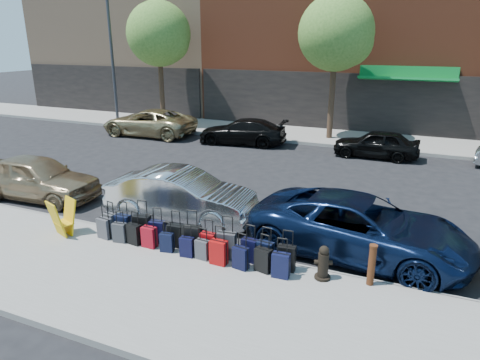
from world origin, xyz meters
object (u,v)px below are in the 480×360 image
at_px(tree_left, 161,36).
at_px(car_near_1, 181,195).
at_px(fire_hydrant, 323,264).
at_px(bollard, 372,264).
at_px(car_far_0, 149,122).
at_px(car_near_0, 37,177).
at_px(car_far_1, 242,132).
at_px(display_rack, 63,218).
at_px(car_near_2, 360,227).
at_px(suitcase_front_5, 192,238).
at_px(tree_center, 339,35).
at_px(streetlight, 114,49).
at_px(car_far_2, 376,144).

xyz_separation_m(tree_left, car_near_1, (8.45, -12.36, -4.66)).
relative_size(fire_hydrant, bollard, 0.84).
height_order(car_near_1, car_far_0, car_near_1).
height_order(car_near_0, car_far_1, car_near_0).
xyz_separation_m(car_near_1, car_far_1, (-2.08, 9.73, -0.09)).
xyz_separation_m(display_rack, car_near_2, (7.49, 2.28, 0.12)).
bearing_deg(fire_hydrant, car_far_0, 120.29).
relative_size(suitcase_front_5, car_near_0, 0.24).
bearing_deg(suitcase_front_5, car_far_1, 98.55).
height_order(bollard, car_far_1, car_far_1).
xyz_separation_m(tree_left, tree_center, (10.50, 0.00, 0.00)).
height_order(tree_center, car_near_0, tree_center).
height_order(fire_hydrant, car_near_2, car_near_2).
relative_size(streetlight, fire_hydrant, 10.08).
xyz_separation_m(suitcase_front_5, fire_hydrant, (3.31, -0.01, 0.03)).
relative_size(streetlight, car_near_0, 1.82).
distance_m(streetlight, car_far_0, 5.72).
relative_size(tree_left, tree_center, 1.00).
bearing_deg(car_near_0, car_near_2, -92.21).
height_order(fire_hydrant, car_near_0, car_near_0).
height_order(car_near_1, car_far_1, car_near_1).
xyz_separation_m(fire_hydrant, car_far_0, (-12.53, 11.59, 0.23)).
relative_size(display_rack, car_far_1, 0.22).
height_order(car_near_1, car_near_2, car_near_2).
height_order(suitcase_front_5, bollard, suitcase_front_5).
distance_m(suitcase_front_5, car_near_0, 7.05).
distance_m(suitcase_front_5, car_near_2, 4.22).
bearing_deg(tree_left, car_far_0, -75.99).
bearing_deg(car_far_0, tree_left, -167.65).
bearing_deg(display_rack, fire_hydrant, 24.61).
xyz_separation_m(streetlight, bollard, (17.16, -13.50, -4.02)).
relative_size(tree_center, streetlight, 0.91).
relative_size(suitcase_front_5, car_far_2, 0.28).
relative_size(tree_center, car_far_1, 1.60).
relative_size(suitcase_front_5, car_near_2, 0.20).
distance_m(display_rack, car_far_2, 13.95).
bearing_deg(streetlight, suitcase_front_5, -46.72).
relative_size(streetlight, car_near_1, 1.76).
bearing_deg(car_far_2, car_far_0, -89.65).
height_order(tree_left, car_far_1, tree_left).
bearing_deg(bollard, car_near_0, 172.67).
relative_size(streetlight, suitcase_front_5, 7.46).
xyz_separation_m(streetlight, display_rack, (9.19, -14.18, -4.02)).
xyz_separation_m(bollard, car_near_1, (-5.76, 1.84, 0.11)).
bearing_deg(bollard, tree_center, 104.68).
relative_size(display_rack, car_far_2, 0.26).
relative_size(bollard, car_near_0, 0.21).
height_order(bollard, car_near_0, car_near_0).
height_order(car_near_1, car_far_2, car_near_1).
bearing_deg(tree_center, car_near_2, -75.56).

